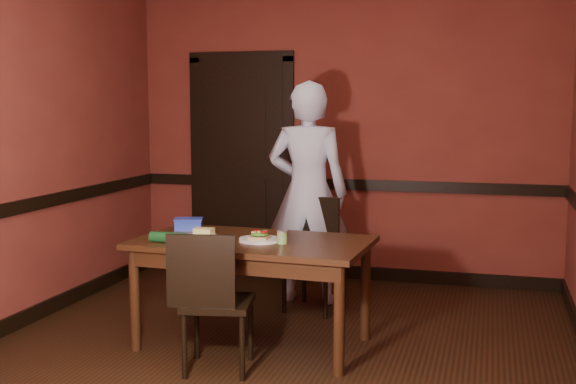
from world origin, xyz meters
The scene contains 18 objects.
floor centered at (0.00, 0.00, 0.00)m, with size 4.00×4.50×0.01m, color black.
wall_back centered at (0.00, 2.25, 1.35)m, with size 4.00×0.02×2.70m, color maroon.
wall_front centered at (0.00, -2.25, 1.35)m, with size 4.00×0.02×2.70m, color maroon.
wall_left centered at (-2.00, 0.00, 1.35)m, with size 0.02×4.50×2.70m, color maroon.
dado_back centered at (0.00, 2.23, 0.90)m, with size 4.00×0.03×0.10m, color black.
dado_left centered at (-1.99, 0.00, 0.90)m, with size 0.03×4.50×0.10m, color black.
baseboard_back centered at (0.00, 2.23, 0.06)m, with size 4.00×0.03×0.12m, color black.
baseboard_left centered at (-1.99, 0.00, 0.06)m, with size 0.03×4.50×0.12m, color black.
door centered at (-1.00, 2.22, 1.09)m, with size 1.05×0.07×2.20m.
dining_table centered at (-0.20, 0.17, 0.37)m, with size 1.57×0.89×0.74m, color black.
chair_far centered at (0.01, 1.11, 0.45)m, with size 0.42×0.42×0.90m, color black, non-canonical shape.
chair_near centered at (-0.26, -0.32, 0.44)m, with size 0.41×0.41×0.89m, color black, non-canonical shape.
person centered at (-0.12, 1.38, 0.92)m, with size 0.67×0.44×1.84m, color silver.
sandwich_plate centered at (-0.14, 0.13, 0.76)m, with size 0.28×0.28×0.07m.
sauce_jar centered at (0.03, 0.10, 0.78)m, with size 0.07×0.07×0.09m.
cheese_saucer centered at (-0.57, 0.21, 0.76)m, with size 0.17×0.17×0.05m.
food_tub centered at (-0.77, 0.41, 0.78)m, with size 0.24×0.20×0.09m.
wrapped_veg centered at (-0.70, -0.09, 0.77)m, with size 0.07×0.07×0.26m, color #113F1A.
Camera 1 is at (1.35, -4.40, 1.66)m, focal length 45.00 mm.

